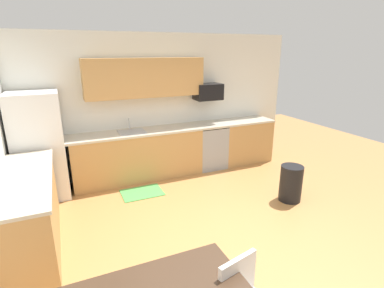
{
  "coord_description": "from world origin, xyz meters",
  "views": [
    {
      "loc": [
        -1.78,
        -3.0,
        2.39
      ],
      "look_at": [
        0.0,
        1.0,
        1.0
      ],
      "focal_mm": 27.9,
      "sensor_mm": 36.0,
      "label": 1
    }
  ],
  "objects_px": {
    "refrigerator": "(39,147)",
    "oven_range": "(209,146)",
    "trash_bin": "(291,183)",
    "microwave": "(208,92)"
  },
  "relations": [
    {
      "from": "oven_range",
      "to": "microwave",
      "type": "relative_size",
      "value": 1.69
    },
    {
      "from": "oven_range",
      "to": "trash_bin",
      "type": "relative_size",
      "value": 1.52
    },
    {
      "from": "refrigerator",
      "to": "trash_bin",
      "type": "height_order",
      "value": "refrigerator"
    },
    {
      "from": "oven_range",
      "to": "microwave",
      "type": "bearing_deg",
      "value": 90.0
    },
    {
      "from": "oven_range",
      "to": "trash_bin",
      "type": "xyz_separation_m",
      "value": [
        0.54,
        -1.89,
        -0.16
      ]
    },
    {
      "from": "trash_bin",
      "to": "microwave",
      "type": "bearing_deg",
      "value": 105.13
    },
    {
      "from": "refrigerator",
      "to": "microwave",
      "type": "height_order",
      "value": "refrigerator"
    },
    {
      "from": "refrigerator",
      "to": "oven_range",
      "type": "relative_size",
      "value": 1.94
    },
    {
      "from": "refrigerator",
      "to": "trash_bin",
      "type": "relative_size",
      "value": 2.94
    },
    {
      "from": "oven_range",
      "to": "microwave",
      "type": "xyz_separation_m",
      "value": [
        0.0,
        0.1,
        1.12
      ]
    }
  ]
}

